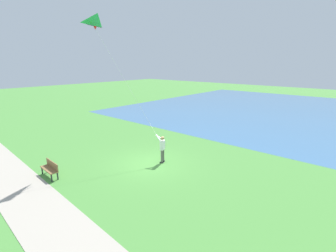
# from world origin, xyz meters

# --- Properties ---
(ground_plane) EXTENTS (120.00, 120.00, 0.00)m
(ground_plane) POSITION_xyz_m (0.00, 0.00, 0.00)
(ground_plane) COLOR #4C8E3D
(lake_water) EXTENTS (36.00, 44.00, 0.01)m
(lake_water) POSITION_xyz_m (-24.61, 4.00, 0.00)
(lake_water) COLOR teal
(lake_water) RESTS_ON ground
(walkway_path) EXTENTS (3.84, 32.08, 0.02)m
(walkway_path) POSITION_xyz_m (6.80, 2.00, 0.01)
(walkway_path) COLOR #ADA393
(walkway_path) RESTS_ON ground
(person_kite_flyer) EXTENTS (0.49, 0.63, 1.83)m
(person_kite_flyer) POSITION_xyz_m (-0.66, 0.48, 1.05)
(person_kite_flyer) COLOR #232328
(person_kite_flyer) RESTS_ON ground
(flying_kite) EXTENTS (2.16, 4.06, 7.31)m
(flying_kite) POSITION_xyz_m (0.81, -3.39, 8.59)
(flying_kite) COLOR green
(park_bench_near_walkway) EXTENTS (0.51, 1.52, 0.88)m
(park_bench_near_walkway) POSITION_xyz_m (4.91, -2.92, 0.51)
(park_bench_near_walkway) COLOR olive
(park_bench_near_walkway) RESTS_ON ground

